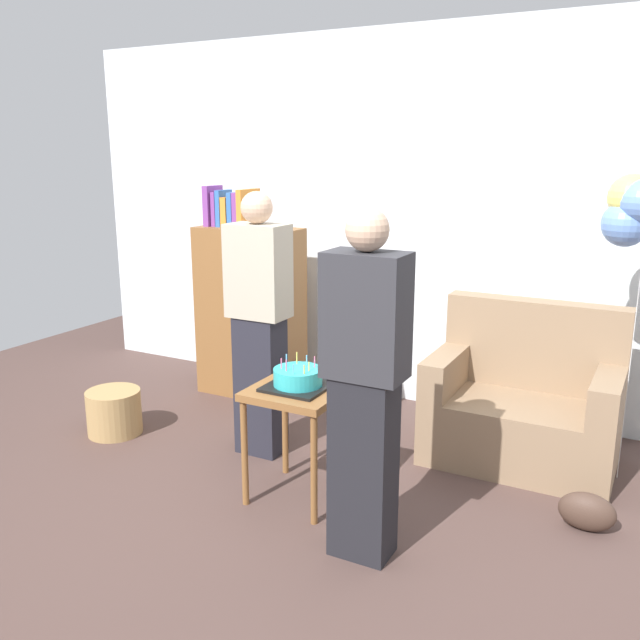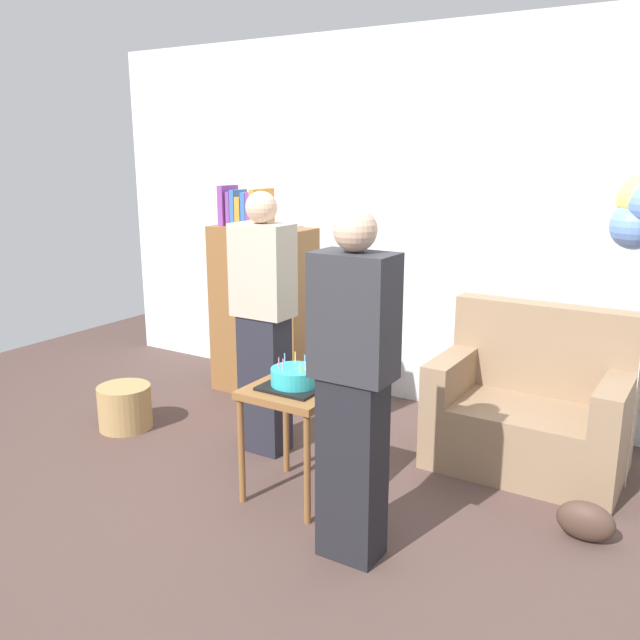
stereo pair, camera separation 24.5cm
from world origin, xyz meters
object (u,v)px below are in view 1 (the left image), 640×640
at_px(couch, 524,406).
at_px(wicker_basket, 114,412).
at_px(bookshelf, 250,308).
at_px(balloon_bunch, 633,208).
at_px(handbag, 587,512).
at_px(birthday_cake, 298,379).
at_px(side_table, 298,405).
at_px(person_holding_cake, 365,387).
at_px(person_blowing_candles, 259,324).

height_order(couch, wicker_basket, couch).
relative_size(bookshelf, balloon_bunch, 0.92).
xyz_separation_m(couch, handbag, (0.47, -0.69, -0.24)).
bearing_deg(birthday_cake, bookshelf, 132.33).
bearing_deg(side_table, wicker_basket, 173.79).
relative_size(bookshelf, side_table, 2.52).
relative_size(birthday_cake, person_holding_cake, 0.20).
height_order(person_blowing_candles, person_holding_cake, same).
relative_size(wicker_basket, handbag, 1.29).
height_order(bookshelf, side_table, bookshelf).
height_order(wicker_basket, handbag, wicker_basket).
bearing_deg(person_blowing_candles, balloon_bunch, 2.60).
distance_m(birthday_cake, person_holding_cake, 0.64).
bearing_deg(person_holding_cake, birthday_cake, -25.95).
relative_size(person_holding_cake, wicker_basket, 4.53).
xyz_separation_m(bookshelf, person_holding_cake, (1.68, -1.59, 0.15)).
bearing_deg(couch, handbag, -55.59).
bearing_deg(person_holding_cake, handbag, -136.72).
bearing_deg(bookshelf, handbag, -18.71).
distance_m(birthday_cake, person_blowing_candles, 0.65).
bearing_deg(balloon_bunch, wicker_basket, -163.30).
bearing_deg(handbag, bookshelf, 161.29).
distance_m(wicker_basket, balloon_bunch, 3.43).
bearing_deg(balloon_bunch, handbag, -91.50).
bearing_deg(person_blowing_candles, birthday_cake, -54.79).
relative_size(side_table, person_blowing_candles, 0.39).
bearing_deg(person_blowing_candles, couch, 8.24).
distance_m(side_table, person_blowing_candles, 0.70).
height_order(bookshelf, wicker_basket, bookshelf).
bearing_deg(birthday_cake, side_table, -20.64).
xyz_separation_m(couch, side_table, (-0.98, -1.07, 0.19)).
height_order(couch, person_blowing_candles, person_blowing_candles).
bearing_deg(birthday_cake, balloon_bunch, 35.93).
relative_size(side_table, person_holding_cake, 0.39).
bearing_deg(person_blowing_candles, handbag, -16.66).
relative_size(birthday_cake, person_blowing_candles, 0.20).
xyz_separation_m(wicker_basket, balloon_bunch, (2.99, 0.90, 1.41)).
bearing_deg(balloon_bunch, couch, 179.72).
bearing_deg(handbag, couch, 124.41).
bearing_deg(balloon_bunch, birthday_cake, -144.07).
relative_size(couch, balloon_bunch, 0.63).
relative_size(side_table, wicker_basket, 1.76).
bearing_deg(wicker_basket, couch, 19.77).
bearing_deg(person_blowing_candles, side_table, -54.79).
height_order(person_holding_cake, wicker_basket, person_holding_cake).
distance_m(couch, person_blowing_candles, 1.69).
distance_m(bookshelf, person_holding_cake, 2.31).
relative_size(person_blowing_candles, wicker_basket, 4.53).
xyz_separation_m(couch, birthday_cake, (-0.98, -1.07, 0.34)).
relative_size(person_blowing_candles, handbag, 5.82).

